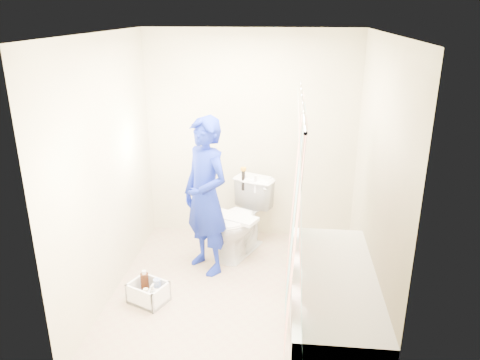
# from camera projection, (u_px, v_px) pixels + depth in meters

# --- Properties ---
(floor) EXTENTS (2.60, 2.60, 0.00)m
(floor) POSITION_uv_depth(u_px,v_px,m) (238.00, 292.00, 4.54)
(floor) COLOR tan
(floor) RESTS_ON ground
(ceiling) EXTENTS (2.40, 2.60, 0.02)m
(ceiling) POSITION_uv_depth(u_px,v_px,m) (238.00, 33.00, 3.71)
(ceiling) COLOR white
(ceiling) RESTS_ON wall_back
(wall_back) EXTENTS (2.40, 0.02, 2.40)m
(wall_back) POSITION_uv_depth(u_px,v_px,m) (251.00, 138.00, 5.34)
(wall_back) COLOR beige
(wall_back) RESTS_ON ground
(wall_front) EXTENTS (2.40, 0.02, 2.40)m
(wall_front) POSITION_uv_depth(u_px,v_px,m) (215.00, 245.00, 2.91)
(wall_front) COLOR beige
(wall_front) RESTS_ON ground
(wall_left) EXTENTS (0.02, 2.60, 2.40)m
(wall_left) POSITION_uv_depth(u_px,v_px,m) (107.00, 171.00, 4.24)
(wall_left) COLOR beige
(wall_left) RESTS_ON ground
(wall_right) EXTENTS (0.02, 2.60, 2.40)m
(wall_right) POSITION_uv_depth(u_px,v_px,m) (377.00, 181.00, 4.00)
(wall_right) COLOR beige
(wall_right) RESTS_ON ground
(bathtub) EXTENTS (0.70, 1.75, 0.50)m
(bathtub) POSITION_uv_depth(u_px,v_px,m) (332.00, 299.00, 3.96)
(bathtub) COLOR white
(bathtub) RESTS_ON ground
(curtain_rod) EXTENTS (0.02, 1.90, 0.02)m
(curtain_rod) POSITION_uv_depth(u_px,v_px,m) (302.00, 101.00, 3.41)
(curtain_rod) COLOR silver
(curtain_rod) RESTS_ON wall_back
(shower_curtain) EXTENTS (0.06, 1.75, 1.80)m
(shower_curtain) POSITION_uv_depth(u_px,v_px,m) (297.00, 217.00, 3.74)
(shower_curtain) COLOR white
(shower_curtain) RESTS_ON curtain_rod
(toilet) EXTENTS (0.74, 0.92, 0.82)m
(toilet) POSITION_uv_depth(u_px,v_px,m) (240.00, 219.00, 5.14)
(toilet) COLOR silver
(toilet) RESTS_ON ground
(tank_lid) EXTENTS (0.55, 0.40, 0.04)m
(tank_lid) POSITION_uv_depth(u_px,v_px,m) (234.00, 218.00, 5.01)
(tank_lid) COLOR white
(tank_lid) RESTS_ON toilet
(tank_internals) EXTENTS (0.19, 0.11, 0.27)m
(tank_internals) POSITION_uv_depth(u_px,v_px,m) (246.00, 179.00, 5.20)
(tank_internals) COLOR black
(tank_internals) RESTS_ON toilet
(plumber) EXTENTS (0.70, 0.69, 1.63)m
(plumber) POSITION_uv_depth(u_px,v_px,m) (206.00, 197.00, 4.68)
(plumber) COLOR navy
(plumber) RESTS_ON ground
(cleaning_caddy) EXTENTS (0.41, 0.38, 0.25)m
(cleaning_caddy) POSITION_uv_depth(u_px,v_px,m) (149.00, 293.00, 4.35)
(cleaning_caddy) COLOR white
(cleaning_caddy) RESTS_ON ground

